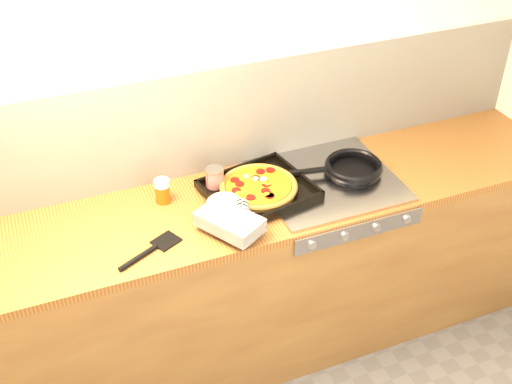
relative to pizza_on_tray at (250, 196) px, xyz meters
name	(u,v)px	position (x,y,z in m)	size (l,w,h in m)	color
room_shell	(209,122)	(-0.07, 0.32, 0.20)	(3.20, 3.20, 3.20)	white
counter_run	(235,281)	(-0.07, 0.03, -0.50)	(3.20, 0.62, 0.90)	olive
stovetop	(327,181)	(0.38, 0.03, -0.04)	(0.60, 0.56, 0.02)	#A0A1A6
pizza_on_tray	(250,196)	(0.00, 0.00, 0.00)	(0.58, 0.57, 0.07)	black
frying_pan	(352,168)	(0.51, 0.04, -0.01)	(0.45, 0.30, 0.04)	black
tomato_can	(215,180)	(-0.10, 0.15, 0.01)	(0.10, 0.10, 0.11)	#A50D18
juice_glass	(162,191)	(-0.34, 0.16, 0.01)	(0.08, 0.08, 0.11)	#DA4A0C
wooden_spoon	(257,171)	(0.12, 0.21, -0.04)	(0.30, 0.11, 0.02)	#AF714A
black_spatula	(150,251)	(-0.47, -0.14, -0.04)	(0.28, 0.17, 0.02)	black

